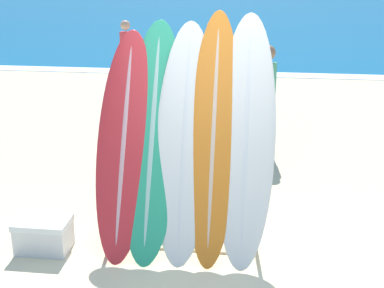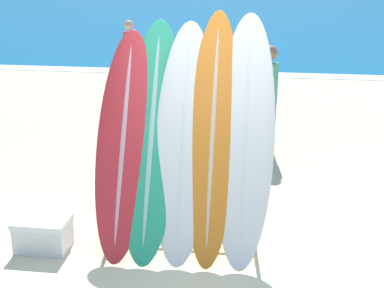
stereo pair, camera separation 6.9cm
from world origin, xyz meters
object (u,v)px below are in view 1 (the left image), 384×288
(surfboard_slot_2, at_px, (185,141))
(person_far_left, at_px, (212,59))
(cooler_box, at_px, (44,234))
(surfboard_slot_4, at_px, (246,139))
(surfboard_slot_3, at_px, (214,136))
(surfboard_slot_1, at_px, (152,139))
(surfboard_rack, at_px, (182,208))
(person_near_water, at_px, (266,95))
(person_mid_beach, at_px, (126,53))
(surfboard_slot_0, at_px, (124,144))

(surfboard_slot_2, bearing_deg, person_far_left, 92.16)
(surfboard_slot_2, relative_size, cooler_box, 4.12)
(surfboard_slot_4, bearing_deg, surfboard_slot_3, 179.57)
(cooler_box, bearing_deg, surfboard_slot_1, 18.65)
(surfboard_slot_3, bearing_deg, person_far_left, 95.13)
(surfboard_rack, xyz_separation_m, surfboard_slot_4, (0.61, 0.13, 0.71))
(cooler_box, bearing_deg, person_far_left, 78.44)
(surfboard_slot_3, xyz_separation_m, person_near_water, (0.54, 2.79, -0.28))
(person_mid_beach, bearing_deg, cooler_box, -76.59)
(surfboard_slot_0, xyz_separation_m, cooler_box, (-0.79, -0.33, -0.90))
(surfboard_rack, xyz_separation_m, person_far_left, (-0.20, 5.61, 0.46))
(surfboard_slot_2, distance_m, surfboard_slot_4, 0.60)
(surfboard_slot_1, xyz_separation_m, surfboard_slot_3, (0.61, -0.00, 0.05))
(surfboard_rack, xyz_separation_m, surfboard_slot_2, (0.01, 0.12, 0.67))
(surfboard_rack, distance_m, surfboard_slot_4, 0.95)
(surfboard_slot_1, relative_size, surfboard_slot_4, 0.96)
(surfboard_rack, relative_size, person_mid_beach, 1.01)
(surfboard_slot_0, distance_m, surfboard_slot_3, 0.90)
(person_mid_beach, bearing_deg, person_far_left, -15.64)
(surfboard_slot_2, bearing_deg, surfboard_slot_3, 3.43)
(surfboard_slot_1, distance_m, surfboard_slot_3, 0.61)
(person_far_left, distance_m, cooler_box, 6.00)
(surfboard_rack, bearing_deg, person_near_water, 74.02)
(surfboard_slot_1, xyz_separation_m, person_far_left, (0.12, 5.47, -0.21))
(surfboard_slot_3, bearing_deg, surfboard_slot_0, -177.91)
(person_near_water, relative_size, cooler_box, 3.01)
(surfboard_slot_0, bearing_deg, surfboard_slot_3, 2.09)
(surfboard_slot_2, bearing_deg, surfboard_slot_4, 1.39)
(surfboard_slot_0, bearing_deg, surfboard_rack, -9.94)
(person_mid_beach, height_order, person_far_left, person_far_left)
(surfboard_slot_4, distance_m, person_far_left, 5.54)
(surfboard_slot_1, bearing_deg, cooler_box, -161.35)
(surfboard_slot_4, bearing_deg, surfboard_slot_0, -178.57)
(person_near_water, relative_size, person_mid_beach, 1.06)
(surfboard_slot_3, height_order, person_far_left, surfboard_slot_3)
(surfboard_slot_3, distance_m, cooler_box, 1.99)
(surfboard_slot_1, distance_m, person_far_left, 5.47)
(surfboard_slot_3, height_order, surfboard_slot_4, surfboard_slot_3)
(surfboard_slot_0, xyz_separation_m, surfboard_slot_4, (1.21, 0.03, 0.09))
(surfboard_slot_0, distance_m, surfboard_slot_2, 0.61)
(cooler_box, bearing_deg, surfboard_slot_2, 13.83)
(surfboard_rack, xyz_separation_m, surfboard_slot_3, (0.29, 0.14, 0.72))
(surfboard_slot_3, xyz_separation_m, person_far_left, (-0.49, 5.47, -0.27))
(person_near_water, bearing_deg, cooler_box, -102.01)
(surfboard_rack, relative_size, surfboard_slot_0, 0.73)
(person_near_water, height_order, cooler_box, person_near_water)
(person_far_left, bearing_deg, person_mid_beach, 116.81)
(person_near_water, bearing_deg, person_mid_beach, 153.52)
(surfboard_rack, relative_size, surfboard_slot_2, 0.70)
(surfboard_slot_2, height_order, cooler_box, surfboard_slot_2)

